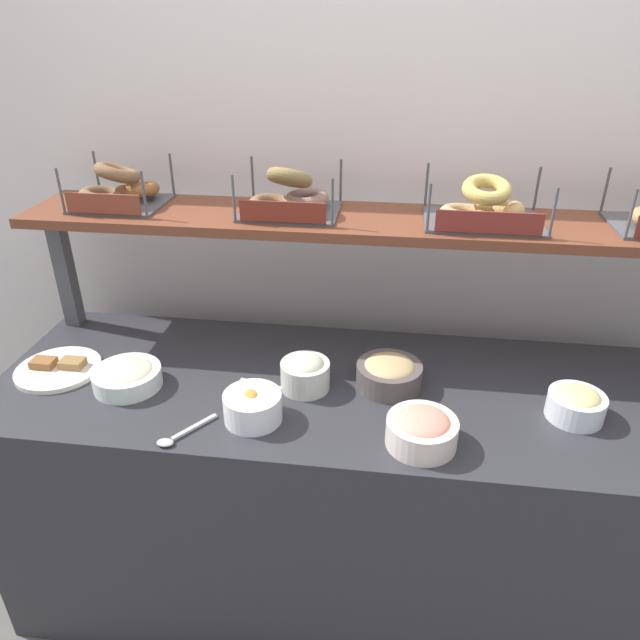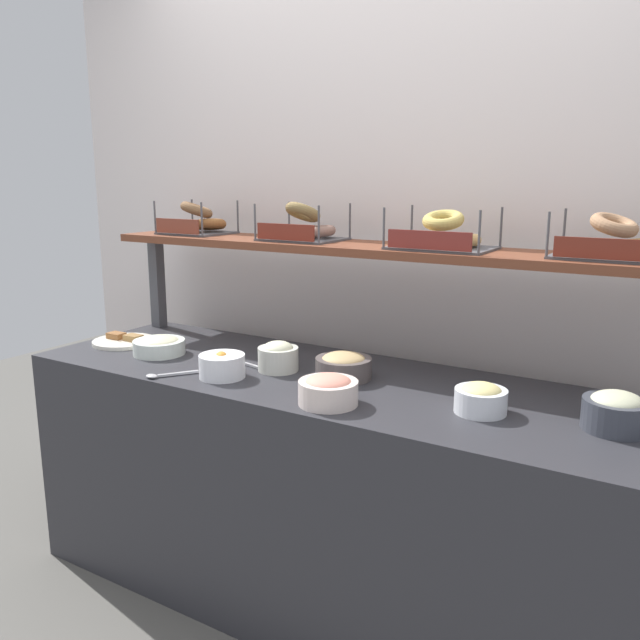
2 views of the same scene
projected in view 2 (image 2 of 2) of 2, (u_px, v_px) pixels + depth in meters
ground_plane at (328, 598)px, 2.42m from camera, size 8.00×8.00×0.00m
back_wall at (399, 258)px, 2.62m from camera, size 3.44×0.06×2.40m
deli_counter at (328, 492)px, 2.33m from camera, size 2.24×0.70×0.85m
shelf_riser_left at (157, 283)px, 2.96m from camera, size 0.05×0.05×0.40m
upper_shelf at (367, 249)px, 2.37m from camera, size 2.20×0.32×0.03m
bowl_potato_salad at (278, 356)px, 2.31m from camera, size 0.14×0.14×0.11m
bowl_scallion_spread at (159, 345)px, 2.52m from camera, size 0.20×0.20×0.07m
bowl_tuna_salad at (616, 412)px, 1.76m from camera, size 0.18×0.18×0.11m
bowl_fruit_salad at (222, 365)px, 2.23m from camera, size 0.16×0.16×0.09m
bowl_lox_spread at (328, 390)px, 1.96m from camera, size 0.18×0.18×0.09m
bowl_egg_salad at (481, 398)px, 1.89m from camera, size 0.15×0.15×0.09m
bowl_hummus at (344, 365)px, 2.22m from camera, size 0.19×0.19×0.09m
serving_plate_white at (124, 341)px, 2.69m from camera, size 0.25×0.25×0.04m
serving_spoon_near_plate at (164, 375)px, 2.24m from camera, size 0.12×0.15×0.01m
serving_spoon_by_edge at (257, 367)px, 2.34m from camera, size 0.18×0.06×0.01m
bagel_basket_cinnamon_raisin at (196, 222)px, 2.79m from camera, size 0.29×0.26×0.14m
bagel_basket_poppy at (302, 228)px, 2.51m from camera, size 0.29×0.25×0.15m
bagel_basket_sesame at (441, 236)px, 2.21m from camera, size 0.34×0.24×0.14m
bagel_basket_everything at (612, 243)px, 1.95m from camera, size 0.34×0.25×0.14m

